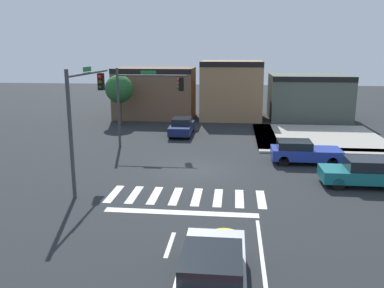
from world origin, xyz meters
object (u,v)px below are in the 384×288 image
object	(u,v)px
car_navy	(182,126)
car_teal	(367,173)
car_blue	(303,152)
traffic_signal_southwest	(85,103)
roadside_tree	(119,89)
traffic_signal_northwest	(145,94)
car_silver	(212,270)

from	to	relation	value
car_navy	car_teal	bearing A→B (deg)	43.48
car_teal	car_blue	xyz separation A→B (m)	(-2.58, 4.15, 0.00)
traffic_signal_southwest	roadside_tree	distance (m)	17.45
traffic_signal_northwest	car_blue	world-z (taller)	traffic_signal_northwest
traffic_signal_northwest	car_navy	bearing A→B (deg)	66.61
car_blue	roadside_tree	xyz separation A→B (m)	(-15.08, 11.79, 2.63)
traffic_signal_southwest	car_silver	size ratio (longest dim) A/B	1.39
traffic_signal_northwest	roadside_tree	size ratio (longest dim) A/B	1.21
roadside_tree	car_silver	bearing A→B (deg)	-68.85
traffic_signal_northwest	traffic_signal_southwest	distance (m)	8.54
car_navy	car_teal	world-z (taller)	car_teal
car_navy	car_blue	world-z (taller)	car_navy
car_teal	roadside_tree	world-z (taller)	roadside_tree
traffic_signal_northwest	traffic_signal_southwest	bearing A→B (deg)	-98.31
car_navy	traffic_signal_southwest	bearing A→B (deg)	-13.90
traffic_signal_southwest	car_teal	size ratio (longest dim) A/B	1.30
car_silver	car_blue	size ratio (longest dim) A/B	1.03
car_silver	traffic_signal_northwest	bearing A→B (deg)	18.14
traffic_signal_northwest	car_navy	distance (m)	5.96
car_silver	car_navy	bearing A→B (deg)	9.66
traffic_signal_northwest	car_teal	xyz separation A→B (m)	(13.25, -7.25, -3.18)
car_silver	car_blue	bearing A→B (deg)	-18.46
car_teal	roadside_tree	size ratio (longest dim) A/B	1.00
traffic_signal_northwest	car_silver	size ratio (longest dim) A/B	1.30
car_blue	roadside_tree	size ratio (longest dim) A/B	0.90
car_silver	car_navy	size ratio (longest dim) A/B	1.00
car_navy	car_silver	bearing A→B (deg)	9.66
car_teal	roadside_tree	distance (m)	23.94
car_blue	traffic_signal_southwest	bearing A→B (deg)	-155.83
traffic_signal_northwest	roadside_tree	world-z (taller)	traffic_signal_northwest
car_teal	car_blue	bearing A→B (deg)	-58.14
car_silver	car_navy	world-z (taller)	car_silver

